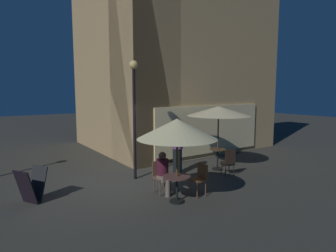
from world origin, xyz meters
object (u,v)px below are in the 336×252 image
(menu_sandwich_board, at_px, (31,185))
(cafe_table_0, at_px, (177,183))
(cafe_table_1, at_px, (218,156))
(cafe_chair_0, at_px, (200,177))
(patio_umbrella_1, at_px, (219,111))
(cafe_chair_2, at_px, (229,160))
(street_lamp_near_corner, at_px, (134,102))
(cafe_chair_1, at_px, (161,174))
(patron_seated_0, at_px, (163,170))
(patron_standing_1, at_px, (178,150))
(patio_umbrella_0, at_px, (177,129))

(menu_sandwich_board, distance_m, cafe_table_0, 3.83)
(cafe_table_1, bearing_deg, cafe_chair_0, -143.92)
(cafe_table_0, bearing_deg, patio_umbrella_1, 28.54)
(cafe_table_0, bearing_deg, cafe_chair_0, 1.33)
(cafe_table_1, distance_m, cafe_chair_2, 0.84)
(street_lamp_near_corner, bearing_deg, cafe_chair_1, -90.03)
(cafe_chair_2, relative_size, patron_seated_0, 0.78)
(patio_umbrella_1, distance_m, cafe_chair_1, 3.59)
(cafe_table_0, bearing_deg, patron_standing_1, 53.41)
(street_lamp_near_corner, bearing_deg, cafe_table_1, -13.49)
(cafe_chair_0, height_order, cafe_chair_1, cafe_chair_1)
(cafe_table_0, bearing_deg, cafe_chair_1, 87.12)
(cafe_table_1, xyz_separation_m, cafe_chair_2, (-0.24, -0.80, 0.05))
(cafe_table_1, distance_m, patio_umbrella_0, 3.84)
(menu_sandwich_board, relative_size, patio_umbrella_0, 0.41)
(cafe_table_1, height_order, cafe_chair_2, cafe_chair_2)
(patron_standing_1, bearing_deg, cafe_chair_2, -15.66)
(patio_umbrella_0, height_order, cafe_chair_2, patio_umbrella_0)
(cafe_chair_1, xyz_separation_m, patron_seated_0, (-0.01, -0.15, 0.14))
(menu_sandwich_board, bearing_deg, street_lamp_near_corner, -24.82)
(menu_sandwich_board, bearing_deg, cafe_table_0, -64.09)
(cafe_chair_0, bearing_deg, patio_umbrella_0, 0.00)
(cafe_chair_2, xyz_separation_m, patron_standing_1, (-1.33, 1.19, 0.29))
(cafe_table_1, relative_size, cafe_chair_0, 0.87)
(cafe_table_1, height_order, cafe_chair_0, cafe_chair_0)
(street_lamp_near_corner, height_order, cafe_table_1, street_lamp_near_corner)
(cafe_table_0, bearing_deg, patron_seated_0, 87.12)
(cafe_table_0, distance_m, patron_seated_0, 0.73)
(cafe_table_0, height_order, patron_seated_0, patron_seated_0)
(cafe_chair_2, bearing_deg, menu_sandwich_board, 95.13)
(street_lamp_near_corner, height_order, patio_umbrella_0, street_lamp_near_corner)
(menu_sandwich_board, bearing_deg, patron_standing_1, -30.76)
(patron_seated_0, bearing_deg, cafe_chair_2, 96.70)
(cafe_table_0, relative_size, cafe_chair_0, 0.80)
(street_lamp_near_corner, xyz_separation_m, cafe_table_0, (-0.04, -2.44, -2.06))
(cafe_table_0, distance_m, cafe_chair_2, 3.02)
(cafe_chair_1, bearing_deg, patron_standing_1, 132.23)
(cafe_table_1, height_order, patio_umbrella_1, patio_umbrella_1)
(street_lamp_near_corner, xyz_separation_m, patron_seated_0, (-0.01, -1.73, -1.88))
(patio_umbrella_0, bearing_deg, cafe_chair_2, 17.25)
(menu_sandwich_board, distance_m, cafe_chair_1, 3.47)
(cafe_chair_1, bearing_deg, menu_sandwich_board, -108.75)
(cafe_chair_2, distance_m, patron_standing_1, 1.81)
(street_lamp_near_corner, relative_size, patio_umbrella_0, 1.75)
(patio_umbrella_0, bearing_deg, patron_seated_0, 87.12)
(patron_standing_1, bearing_deg, cafe_table_1, 12.26)
(patio_umbrella_1, height_order, cafe_chair_0, patio_umbrella_1)
(cafe_table_0, height_order, cafe_table_1, cafe_table_1)
(menu_sandwich_board, relative_size, patron_standing_1, 0.53)
(street_lamp_near_corner, relative_size, patron_seated_0, 3.20)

